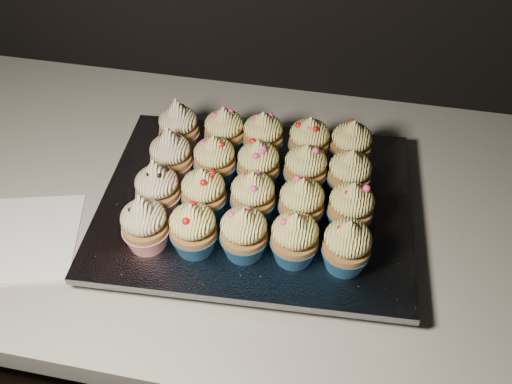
# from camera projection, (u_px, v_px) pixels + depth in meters

# --- Properties ---
(cabinet) EXTENTS (2.40, 0.60, 0.86)m
(cabinet) POSITION_uv_depth(u_px,v_px,m) (343.00, 369.00, 1.19)
(cabinet) COLOR black
(cabinet) RESTS_ON ground
(worktop) EXTENTS (2.44, 0.64, 0.04)m
(worktop) POSITION_uv_depth(u_px,v_px,m) (374.00, 225.00, 0.87)
(worktop) COLOR beige
(worktop) RESTS_ON cabinet
(napkin) EXTENTS (0.20, 0.20, 0.00)m
(napkin) POSITION_uv_depth(u_px,v_px,m) (21.00, 238.00, 0.82)
(napkin) COLOR white
(napkin) RESTS_ON worktop
(baking_tray) EXTENTS (0.43, 0.34, 0.02)m
(baking_tray) POSITION_uv_depth(u_px,v_px,m) (256.00, 211.00, 0.85)
(baking_tray) COLOR black
(baking_tray) RESTS_ON worktop
(foil_lining) EXTENTS (0.47, 0.38, 0.01)m
(foil_lining) POSITION_uv_depth(u_px,v_px,m) (256.00, 203.00, 0.84)
(foil_lining) COLOR silver
(foil_lining) RESTS_ON baking_tray
(cupcake_0) EXTENTS (0.06, 0.06, 0.10)m
(cupcake_0) POSITION_uv_depth(u_px,v_px,m) (145.00, 224.00, 0.74)
(cupcake_0) COLOR red
(cupcake_0) RESTS_ON foil_lining
(cupcake_1) EXTENTS (0.06, 0.06, 0.08)m
(cupcake_1) POSITION_uv_depth(u_px,v_px,m) (193.00, 229.00, 0.74)
(cupcake_1) COLOR navy
(cupcake_1) RESTS_ON foil_lining
(cupcake_2) EXTENTS (0.06, 0.06, 0.08)m
(cupcake_2) POSITION_uv_depth(u_px,v_px,m) (244.00, 233.00, 0.74)
(cupcake_2) COLOR navy
(cupcake_2) RESTS_ON foil_lining
(cupcake_3) EXTENTS (0.06, 0.06, 0.08)m
(cupcake_3) POSITION_uv_depth(u_px,v_px,m) (295.00, 238.00, 0.73)
(cupcake_3) COLOR navy
(cupcake_3) RESTS_ON foil_lining
(cupcake_4) EXTENTS (0.06, 0.06, 0.08)m
(cupcake_4) POSITION_uv_depth(u_px,v_px,m) (347.00, 246.00, 0.72)
(cupcake_4) COLOR navy
(cupcake_4) RESTS_ON foil_lining
(cupcake_5) EXTENTS (0.06, 0.06, 0.10)m
(cupcake_5) POSITION_uv_depth(u_px,v_px,m) (158.00, 189.00, 0.79)
(cupcake_5) COLOR red
(cupcake_5) RESTS_ON foil_lining
(cupcake_6) EXTENTS (0.06, 0.06, 0.08)m
(cupcake_6) POSITION_uv_depth(u_px,v_px,m) (204.00, 193.00, 0.79)
(cupcake_6) COLOR navy
(cupcake_6) RESTS_ON foil_lining
(cupcake_7) EXTENTS (0.06, 0.06, 0.08)m
(cupcake_7) POSITION_uv_depth(u_px,v_px,m) (253.00, 196.00, 0.78)
(cupcake_7) COLOR navy
(cupcake_7) RESTS_ON foil_lining
(cupcake_8) EXTENTS (0.06, 0.06, 0.08)m
(cupcake_8) POSITION_uv_depth(u_px,v_px,m) (301.00, 203.00, 0.77)
(cupcake_8) COLOR navy
(cupcake_8) RESTS_ON foil_lining
(cupcake_9) EXTENTS (0.06, 0.06, 0.08)m
(cupcake_9) POSITION_uv_depth(u_px,v_px,m) (351.00, 208.00, 0.77)
(cupcake_9) COLOR navy
(cupcake_9) RESTS_ON foil_lining
(cupcake_10) EXTENTS (0.06, 0.06, 0.10)m
(cupcake_10) POSITION_uv_depth(u_px,v_px,m) (171.00, 156.00, 0.84)
(cupcake_10) COLOR red
(cupcake_10) RESTS_ON foil_lining
(cupcake_11) EXTENTS (0.06, 0.06, 0.08)m
(cupcake_11) POSITION_uv_depth(u_px,v_px,m) (215.00, 160.00, 0.84)
(cupcake_11) COLOR navy
(cupcake_11) RESTS_ON foil_lining
(cupcake_12) EXTENTS (0.06, 0.06, 0.08)m
(cupcake_12) POSITION_uv_depth(u_px,v_px,m) (258.00, 165.00, 0.83)
(cupcake_12) COLOR navy
(cupcake_12) RESTS_ON foil_lining
(cupcake_13) EXTENTS (0.06, 0.06, 0.08)m
(cupcake_13) POSITION_uv_depth(u_px,v_px,m) (305.00, 169.00, 0.82)
(cupcake_13) COLOR navy
(cupcake_13) RESTS_ON foil_lining
(cupcake_14) EXTENTS (0.06, 0.06, 0.08)m
(cupcake_14) POSITION_uv_depth(u_px,v_px,m) (349.00, 175.00, 0.81)
(cupcake_14) COLOR navy
(cupcake_14) RESTS_ON foil_lining
(cupcake_15) EXTENTS (0.06, 0.06, 0.10)m
(cupcake_15) POSITION_uv_depth(u_px,v_px,m) (179.00, 127.00, 0.89)
(cupcake_15) COLOR red
(cupcake_15) RESTS_ON foil_lining
(cupcake_16) EXTENTS (0.06, 0.06, 0.08)m
(cupcake_16) POSITION_uv_depth(u_px,v_px,m) (224.00, 132.00, 0.88)
(cupcake_16) COLOR navy
(cupcake_16) RESTS_ON foil_lining
(cupcake_17) EXTENTS (0.06, 0.06, 0.08)m
(cupcake_17) POSITION_uv_depth(u_px,v_px,m) (263.00, 136.00, 0.87)
(cupcake_17) COLOR navy
(cupcake_17) RESTS_ON foil_lining
(cupcake_18) EXTENTS (0.06, 0.06, 0.08)m
(cupcake_18) POSITION_uv_depth(u_px,v_px,m) (309.00, 141.00, 0.87)
(cupcake_18) COLOR navy
(cupcake_18) RESTS_ON foil_lining
(cupcake_19) EXTENTS (0.06, 0.06, 0.08)m
(cupcake_19) POSITION_uv_depth(u_px,v_px,m) (351.00, 145.00, 0.86)
(cupcake_19) COLOR navy
(cupcake_19) RESTS_ON foil_lining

